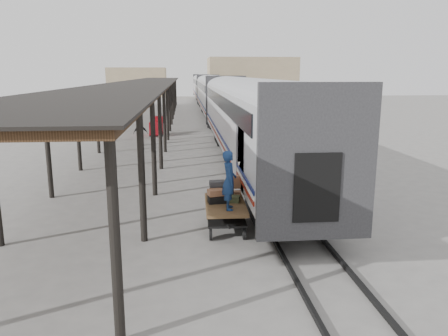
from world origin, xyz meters
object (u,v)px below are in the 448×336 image
baggage_cart (225,209)px  luggage_tug (157,127)px  porter (229,180)px  pedestrian (141,133)px

baggage_cart → luggage_tug: (-3.48, 21.81, 0.03)m
luggage_tug → porter: 22.76m
baggage_cart → pedestrian: size_ratio=1.46×
luggage_tug → porter: bearing=-79.7°
luggage_tug → pedestrian: bearing=-98.0°
luggage_tug → porter: size_ratio=0.95×
porter → pedestrian: porter is taller
porter → pedestrian: bearing=14.7°
baggage_cart → luggage_tug: size_ratio=1.43×
porter → baggage_cart: bearing=5.9°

